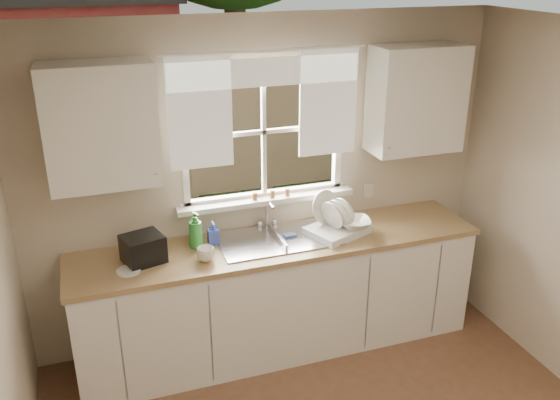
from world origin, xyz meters
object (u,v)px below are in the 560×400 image
object	(u,v)px
soap_bottle_a	(196,230)
cup	(206,254)
dish_rack	(336,225)
black_appliance	(143,249)

from	to	relation	value
soap_bottle_a	cup	distance (m)	0.24
dish_rack	cup	bearing A→B (deg)	-174.05
soap_bottle_a	black_appliance	distance (m)	0.40
black_appliance	cup	bearing A→B (deg)	-34.13
black_appliance	dish_rack	bearing A→B (deg)	-17.07
soap_bottle_a	black_appliance	world-z (taller)	soap_bottle_a
cup	black_appliance	world-z (taller)	black_appliance
cup	soap_bottle_a	bearing A→B (deg)	113.31
dish_rack	soap_bottle_a	bearing A→B (deg)	173.81
dish_rack	black_appliance	size ratio (longest dim) A/B	1.98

